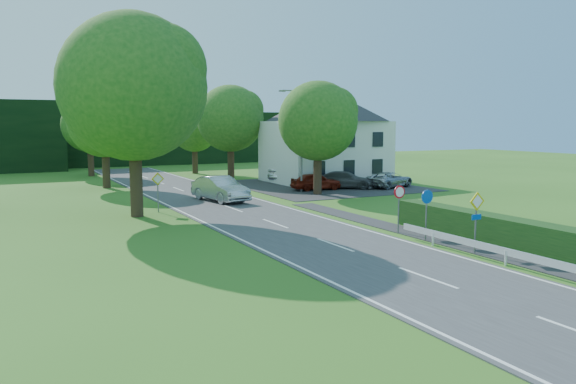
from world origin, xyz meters
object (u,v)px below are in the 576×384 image
parked_car_silver_a (296,172)px  parasol (320,175)px  parked_car_red (316,181)px  parked_car_grey (346,180)px  moving_car (220,189)px  streetlight (300,135)px  motorcycle (219,189)px  parked_car_silver_b (389,180)px

parked_car_silver_a → parasol: parasol is taller
parked_car_red → parked_car_grey: size_ratio=0.85×
moving_car → parked_car_silver_a: 14.31m
streetlight → motorcycle: size_ratio=4.59×
streetlight → parasol: size_ratio=4.17×
parked_car_silver_a → parasol: size_ratio=2.70×
parked_car_red → parked_car_silver_b: (6.45, -1.26, -0.05)m
parked_car_silver_a → parasol: bearing=175.8°
moving_car → parasol: parasol is taller
parked_car_red → parked_car_silver_b: parked_car_red is taller
parked_car_red → streetlight: bearing=108.9°
streetlight → parasol: (3.82, 3.40, -3.56)m
parked_car_silver_b → streetlight: bearing=67.5°
moving_car → motorcycle: 3.11m
parked_car_red → parked_car_silver_a: 6.77m
motorcycle → parked_car_red: parked_car_red is taller
moving_car → parked_car_silver_a: moving_car is taller
motorcycle → parked_car_red: bearing=16.7°
streetlight → motorcycle: streetlight is taller
moving_car → parked_car_silver_b: 15.76m
parked_car_grey → parasol: (-0.69, 3.08, 0.16)m
parked_car_grey → motorcycle: bearing=125.6°
parked_car_grey → parasol: size_ratio=2.52×
parked_car_silver_a → parked_car_grey: bearing=178.4°
parked_car_grey → parasol: 3.16m
streetlight → parasol: streetlight is taller
streetlight → parked_car_grey: streetlight is taller
parked_car_red → parked_car_silver_a: size_ratio=0.79×
streetlight → moving_car: (-7.53, -2.28, -3.57)m
parked_car_grey → moving_car: bearing=139.4°
parasol → parked_car_silver_a: bearing=97.1°
parked_car_silver_a → moving_car: bearing=119.1°
parked_car_silver_b → parasol: bearing=29.1°
streetlight → parked_car_silver_a: (3.37, 7.00, -3.57)m
parked_car_grey → parked_car_silver_b: size_ratio=1.03×
parked_car_grey → parked_car_silver_a: bearing=47.0°
motorcycle → parked_car_silver_a: size_ratio=0.34×
moving_car → streetlight: bearing=6.3°
parked_car_silver_a → parked_car_grey: size_ratio=1.07×
motorcycle → parked_car_silver_a: bearing=50.9°
streetlight → parked_car_silver_b: size_ratio=1.71×
moving_car → parked_car_grey: size_ratio=1.08×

